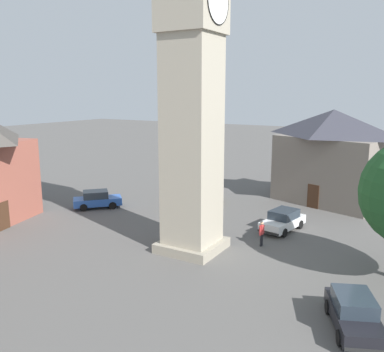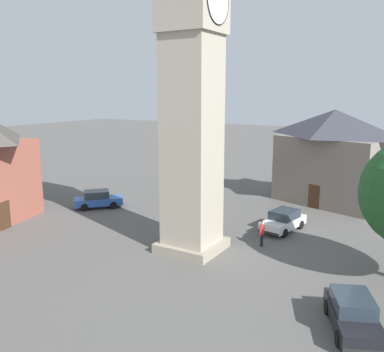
{
  "view_description": "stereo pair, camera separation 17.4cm",
  "coord_description": "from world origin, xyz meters",
  "px_view_note": "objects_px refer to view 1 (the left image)",
  "views": [
    {
      "loc": [
        -21.69,
        -12.78,
        9.95
      ],
      "look_at": [
        0.0,
        0.0,
        4.86
      ],
      "focal_mm": 38.57,
      "sensor_mm": 36.0,
      "label": 1
    },
    {
      "loc": [
        -21.61,
        -12.93,
        9.95
      ],
      "look_at": [
        0.0,
        0.0,
        4.86
      ],
      "focal_mm": 38.57,
      "sensor_mm": 36.0,
      "label": 2
    }
  ],
  "objects_px": {
    "car_red_corner": "(354,313)",
    "building_terrace_right": "(331,156)",
    "pedestrian": "(262,231)",
    "car_silver_kerb": "(97,199)",
    "clock_tower": "(192,22)",
    "car_white_side": "(283,220)",
    "car_blue_kerb": "(196,194)"
  },
  "relations": [
    {
      "from": "car_red_corner",
      "to": "building_terrace_right",
      "type": "xyz_separation_m",
      "value": [
        20.8,
        5.64,
        3.58
      ]
    },
    {
      "from": "pedestrian",
      "to": "building_terrace_right",
      "type": "relative_size",
      "value": 0.16
    },
    {
      "from": "car_silver_kerb",
      "to": "building_terrace_right",
      "type": "height_order",
      "value": "building_terrace_right"
    },
    {
      "from": "clock_tower",
      "to": "car_white_side",
      "type": "distance_m",
      "value": 15.28
    },
    {
      "from": "clock_tower",
      "to": "car_silver_kerb",
      "type": "xyz_separation_m",
      "value": [
        4.29,
        12.22,
        -13.2
      ]
    },
    {
      "from": "car_white_side",
      "to": "pedestrian",
      "type": "bearing_deg",
      "value": 176.95
    },
    {
      "from": "clock_tower",
      "to": "car_red_corner",
      "type": "relative_size",
      "value": 5.34
    },
    {
      "from": "clock_tower",
      "to": "building_terrace_right",
      "type": "bearing_deg",
      "value": -16.75
    },
    {
      "from": "car_blue_kerb",
      "to": "building_terrace_right",
      "type": "bearing_deg",
      "value": -60.02
    },
    {
      "from": "car_blue_kerb",
      "to": "pedestrian",
      "type": "xyz_separation_m",
      "value": [
        -7.4,
        -9.3,
        0.25
      ]
    },
    {
      "from": "car_white_side",
      "to": "clock_tower",
      "type": "bearing_deg",
      "value": 150.22
    },
    {
      "from": "car_blue_kerb",
      "to": "car_red_corner",
      "type": "relative_size",
      "value": 0.93
    },
    {
      "from": "car_red_corner",
      "to": "car_blue_kerb",
      "type": "bearing_deg",
      "value": 47.94
    },
    {
      "from": "pedestrian",
      "to": "car_silver_kerb",
      "type": "bearing_deg",
      "value": 84.96
    },
    {
      "from": "car_white_side",
      "to": "car_blue_kerb",
      "type": "bearing_deg",
      "value": 69.2
    },
    {
      "from": "car_blue_kerb",
      "to": "pedestrian",
      "type": "relative_size",
      "value": 2.46
    },
    {
      "from": "clock_tower",
      "to": "car_blue_kerb",
      "type": "xyz_separation_m",
      "value": [
        10.29,
        5.68,
        -13.2
      ]
    },
    {
      "from": "car_red_corner",
      "to": "car_white_side",
      "type": "height_order",
      "value": "same"
    },
    {
      "from": "car_red_corner",
      "to": "car_white_side",
      "type": "xyz_separation_m",
      "value": [
        11.07,
        6.76,
        0.0
      ]
    },
    {
      "from": "car_red_corner",
      "to": "building_terrace_right",
      "type": "bearing_deg",
      "value": 15.18
    },
    {
      "from": "clock_tower",
      "to": "car_silver_kerb",
      "type": "distance_m",
      "value": 18.5
    },
    {
      "from": "car_red_corner",
      "to": "clock_tower",
      "type": "bearing_deg",
      "value": 67.5
    },
    {
      "from": "pedestrian",
      "to": "building_terrace_right",
      "type": "xyz_separation_m",
      "value": [
        13.52,
        -1.32,
        3.33
      ]
    },
    {
      "from": "car_silver_kerb",
      "to": "car_blue_kerb",
      "type": "bearing_deg",
      "value": -47.47
    },
    {
      "from": "car_red_corner",
      "to": "building_terrace_right",
      "type": "height_order",
      "value": "building_terrace_right"
    },
    {
      "from": "clock_tower",
      "to": "pedestrian",
      "type": "distance_m",
      "value": 13.76
    },
    {
      "from": "car_blue_kerb",
      "to": "clock_tower",
      "type": "bearing_deg",
      "value": -151.1
    },
    {
      "from": "clock_tower",
      "to": "car_red_corner",
      "type": "xyz_separation_m",
      "value": [
        -4.38,
        -10.58,
        -13.2
      ]
    },
    {
      "from": "car_silver_kerb",
      "to": "car_red_corner",
      "type": "bearing_deg",
      "value": -110.83
    },
    {
      "from": "car_red_corner",
      "to": "pedestrian",
      "type": "distance_m",
      "value": 10.08
    },
    {
      "from": "pedestrian",
      "to": "building_terrace_right",
      "type": "bearing_deg",
      "value": -5.57
    },
    {
      "from": "car_white_side",
      "to": "building_terrace_right",
      "type": "distance_m",
      "value": 10.44
    }
  ]
}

